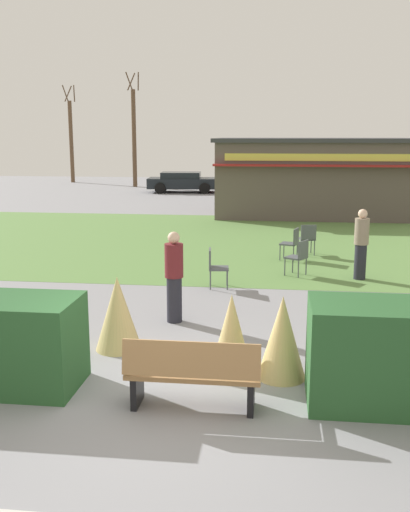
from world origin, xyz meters
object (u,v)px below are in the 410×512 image
object	(u,v)px
parked_car_center_slot	(269,182)
parked_car_east_slot	(353,183)
parked_car_west_slot	(183,181)
cafe_chair_north	(292,241)
cafe_chair_center	(307,237)
cafe_chair_west	(215,265)
cafe_chair_east	(299,255)
tree_right_bg	(71,140)
person_strolling	(174,276)
tree_left_bg	(134,136)
park_bench	(193,374)
person_standing	(361,244)
food_kiosk	(312,176)

from	to	relation	value
parked_car_center_slot	parked_car_east_slot	distance (m)	4.80
parked_car_west_slot	parked_car_center_slot	world-z (taller)	same
parked_car_east_slot	cafe_chair_north	bearing A→B (deg)	-101.74
cafe_chair_center	cafe_chair_west	bearing A→B (deg)	-119.45
cafe_chair_east	cafe_chair_center	world-z (taller)	same
parked_car_center_slot	tree_right_bg	world-z (taller)	tree_right_bg
cafe_chair_center	person_strolling	bearing A→B (deg)	-112.70
parked_car_west_slot	tree_right_bg	world-z (taller)	tree_right_bg
parked_car_west_slot	tree_right_bg	size ratio (longest dim) A/B	0.64
tree_left_bg	park_bench	bearing A→B (deg)	-75.15
park_bench	cafe_chair_center	distance (m)	10.20
person_standing	parked_car_center_slot	world-z (taller)	person_standing
park_bench	parked_car_east_slot	xyz separation A→B (m)	(5.35, 28.07, 0.16)
park_bench	food_kiosk	xyz separation A→B (m)	(2.49, 18.94, 1.15)
person_standing	parked_car_west_slot	world-z (taller)	person_standing
tree_right_bg	parked_car_east_slot	bearing A→B (deg)	-18.78
cafe_chair_west	tree_left_bg	world-z (taller)	tree_left_bg
cafe_chair_center	cafe_chair_north	size ratio (longest dim) A/B	1.00
food_kiosk	person_strolling	bearing A→B (deg)	-102.16
parked_car_west_slot	parked_car_east_slot	bearing A→B (deg)	0.01
cafe_chair_west	parked_car_west_slot	world-z (taller)	parked_car_west_slot
park_bench	parked_car_west_slot	xyz separation A→B (m)	(-4.59, 28.06, 0.16)
food_kiosk	person_standing	size ratio (longest dim) A/B	4.88
food_kiosk	person_strolling	distance (m)	15.82
park_bench	tree_right_bg	distance (m)	37.25
cafe_chair_north	parked_car_center_slot	world-z (taller)	parked_car_center_slot
person_standing	parked_car_center_slot	size ratio (longest dim) A/B	0.39
cafe_chair_east	person_strolling	distance (m)	4.60
cafe_chair_west	food_kiosk	bearing A→B (deg)	77.56
person_strolling	parked_car_center_slot	xyz separation A→B (m)	(1.39, 24.58, -0.22)
cafe_chair_north	parked_car_east_slot	bearing A→B (deg)	78.26
tree_left_bg	person_strolling	bearing A→B (deg)	-74.98
cafe_chair_north	person_standing	size ratio (longest dim) A/B	0.53
cafe_chair_west	parked_car_east_slot	xyz separation A→B (m)	(5.71, 22.03, 0.12)
food_kiosk	tree_right_bg	size ratio (longest dim) A/B	1.21
cafe_chair_west	tree_left_bg	distance (m)	26.81
cafe_chair_north	person_standing	distance (m)	2.57
food_kiosk	parked_car_center_slot	size ratio (longest dim) A/B	1.92
parked_car_west_slot	tree_right_bg	distance (m)	11.43
cafe_chair_north	parked_car_center_slot	bearing A→B (deg)	92.70
cafe_chair_east	cafe_chair_north	world-z (taller)	same
cafe_chair_center	tree_right_bg	xyz separation A→B (m)	(-15.60, 24.52, 2.50)
food_kiosk	person_standing	distance (m)	11.73
tree_right_bg	parked_car_west_slot	bearing A→B (deg)	-35.43
parked_car_east_slot	park_bench	bearing A→B (deg)	-100.79
food_kiosk	parked_car_center_slot	distance (m)	9.38
food_kiosk	cafe_chair_north	size ratio (longest dim) A/B	9.26
cafe_chair_east	parked_car_west_slot	size ratio (longest dim) A/B	0.21
parked_car_west_slot	park_bench	bearing A→B (deg)	-80.71
food_kiosk	parked_car_center_slot	xyz separation A→B (m)	(-1.94, 9.12, -0.99)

